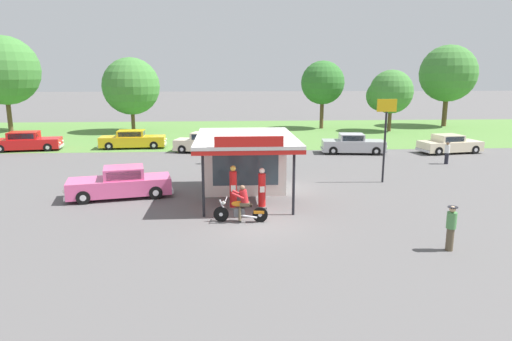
{
  "coord_description": "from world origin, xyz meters",
  "views": [
    {
      "loc": [
        -1.29,
        -17.89,
        6.04
      ],
      "look_at": [
        0.14,
        3.83,
        1.4
      ],
      "focal_mm": 31.6,
      "sensor_mm": 36.0,
      "label": 1
    }
  ],
  "objects": [
    {
      "name": "tree_oak_right",
      "position": [
        16.18,
        30.16,
        4.12
      ],
      "size": [
        4.69,
        4.96,
        6.57
      ],
      "color": "brown",
      "rests_on": "ground"
    },
    {
      "name": "grass_verge_strip",
      "position": [
        0.0,
        30.0,
        0.0
      ],
      "size": [
        120.0,
        24.0,
        0.01
      ],
      "primitive_type": "cube",
      "color": "#56843D",
      "rests_on": "ground"
    },
    {
      "name": "gas_pump_offside",
      "position": [
        0.29,
        2.01,
        0.87
      ],
      "size": [
        0.44,
        0.44,
        1.9
      ],
      "color": "slate",
      "rests_on": "ground"
    },
    {
      "name": "tree_oak_centre",
      "position": [
        24.65,
        34.39,
        6.09
      ],
      "size": [
        6.56,
        6.56,
        9.46
      ],
      "color": "brown",
      "rests_on": "ground"
    },
    {
      "name": "tree_oak_left",
      "position": [
        -11.44,
        31.33,
        4.73
      ],
      "size": [
        6.0,
        6.0,
        7.84
      ],
      "color": "brown",
      "rests_on": "ground"
    },
    {
      "name": "parked_car_second_row_spare",
      "position": [
        -17.52,
        19.43,
        0.7
      ],
      "size": [
        5.53,
        2.67,
        1.54
      ],
      "color": "red",
      "rests_on": "ground"
    },
    {
      "name": "bystander_strolling_foreground",
      "position": [
        -2.23,
        12.77,
        0.93
      ],
      "size": [
        0.34,
        0.34,
        1.75
      ],
      "color": "#2D3351",
      "rests_on": "ground"
    },
    {
      "name": "parked_car_back_row_centre",
      "position": [
        -3.05,
        17.57,
        0.73
      ],
      "size": [
        5.05,
        2.82,
        1.58
      ],
      "color": "beige",
      "rests_on": "ground"
    },
    {
      "name": "bystander_leaning_by_kiosk",
      "position": [
        13.83,
        11.69,
        0.81
      ],
      "size": [
        0.34,
        0.34,
        1.54
      ],
      "color": "black",
      "rests_on": "ground"
    },
    {
      "name": "roadside_pole_sign",
      "position": [
        7.6,
        6.71,
        3.23
      ],
      "size": [
        1.1,
        0.12,
        4.72
      ],
      "color": "black",
      "rests_on": "ground"
    },
    {
      "name": "bystander_standing_back_lot",
      "position": [
        6.45,
        -3.49,
        0.86
      ],
      "size": [
        0.35,
        0.35,
        1.61
      ],
      "color": "brown",
      "rests_on": "ground"
    },
    {
      "name": "motorcycle_with_rider",
      "position": [
        -0.71,
        0.13,
        0.65
      ],
      "size": [
        2.28,
        0.7,
        1.58
      ],
      "color": "black",
      "rests_on": "ground"
    },
    {
      "name": "ground_plane",
      "position": [
        0.0,
        0.0,
        0.0
      ],
      "size": [
        300.0,
        300.0,
        0.0
      ],
      "primitive_type": "plane",
      "color": "#5B5959"
    },
    {
      "name": "featured_classic_sedan",
      "position": [
        -6.63,
        4.42,
        0.69
      ],
      "size": [
        5.39,
        2.83,
        1.54
      ],
      "color": "#E55993",
      "rests_on": "ground"
    },
    {
      "name": "gas_pump_nearside",
      "position": [
        -1.02,
        2.01,
        0.93
      ],
      "size": [
        0.44,
        0.44,
        2.03
      ],
      "color": "slate",
      "rests_on": "ground"
    },
    {
      "name": "parked_car_back_row_centre_left",
      "position": [
        8.55,
        16.34,
        0.7
      ],
      "size": [
        5.14,
        2.42,
        1.54
      ],
      "color": "#B7B7BC",
      "rests_on": "ground"
    },
    {
      "name": "parked_car_back_row_far_right",
      "position": [
        16.21,
        16.06,
        0.67
      ],
      "size": [
        5.15,
        2.66,
        1.45
      ],
      "color": "beige",
      "rests_on": "ground"
    },
    {
      "name": "tree_oak_far_right",
      "position": [
        -24.59,
        32.28,
        6.47
      ],
      "size": [
        7.21,
        7.21,
        10.08
      ],
      "color": "brown",
      "rests_on": "ground"
    },
    {
      "name": "tree_oak_far_left",
      "position": [
        9.58,
        33.07,
        5.14
      ],
      "size": [
        4.87,
        4.87,
        7.59
      ],
      "color": "brown",
      "rests_on": "ground"
    },
    {
      "name": "service_station_kiosk",
      "position": [
        -0.37,
        5.25,
        1.81
      ],
      "size": [
        4.81,
        6.93,
        3.54
      ],
      "color": "silver",
      "rests_on": "ground"
    },
    {
      "name": "parked_car_back_row_far_left",
      "position": [
        -9.15,
        20.05,
        0.69
      ],
      "size": [
        5.57,
        2.09,
        1.5
      ],
      "color": "gold",
      "rests_on": "ground"
    }
  ]
}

